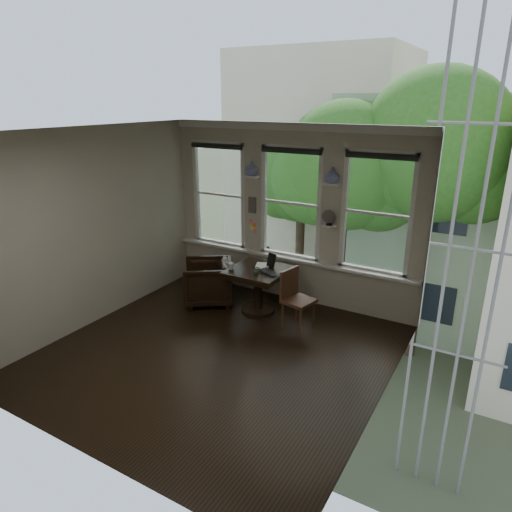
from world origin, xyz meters
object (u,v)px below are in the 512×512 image
Objects in this scene: table at (258,290)px; laptop at (266,273)px; armchair_left at (208,282)px; side_chair_right at (299,300)px; mug at (231,266)px.

table is 2.46× the size of laptop.
laptop is at bearing -29.61° from table.
armchair_left is 2.24× the size of laptop.
table is 0.85m from side_chair_right.
laptop reaches higher than table.
armchair_left is 7.37× the size of mug.
laptop is at bearing 55.49° from armchair_left.
side_chair_right is 8.25× the size of mug.
mug reaches higher than table.
mug is (-1.19, -0.03, 0.34)m from side_chair_right.
mug is (-0.58, -0.10, 0.04)m from laptop.
mug is at bearing 44.76° from armchair_left.
armchair_left is 1.75m from side_chair_right.
table is at bearing 62.89° from armchair_left.
laptop reaches higher than armchair_left.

